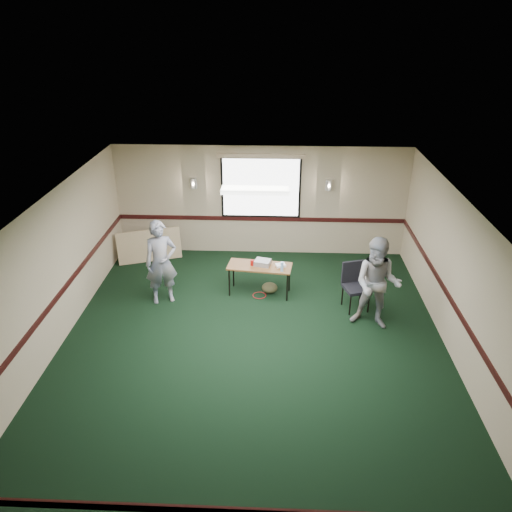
{
  "coord_description": "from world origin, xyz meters",
  "views": [
    {
      "loc": [
        0.38,
        -7.38,
        5.47
      ],
      "look_at": [
        0.0,
        1.3,
        1.2
      ],
      "focal_mm": 35.0,
      "sensor_mm": 36.0,
      "label": 1
    }
  ],
  "objects_px": {
    "conference_chair": "(355,282)",
    "person_right": "(377,284)",
    "projector": "(263,263)",
    "folding_table": "(260,268)",
    "person_left": "(161,262)"
  },
  "relations": [
    {
      "from": "person_right",
      "to": "folding_table",
      "type": "bearing_deg",
      "value": 170.45
    },
    {
      "from": "projector",
      "to": "person_left",
      "type": "distance_m",
      "value": 2.1
    },
    {
      "from": "folding_table",
      "to": "person_left",
      "type": "xyz_separation_m",
      "value": [
        -1.99,
        -0.37,
        0.27
      ]
    },
    {
      "from": "conference_chair",
      "to": "person_right",
      "type": "height_order",
      "value": "person_right"
    },
    {
      "from": "projector",
      "to": "person_right",
      "type": "bearing_deg",
      "value": -13.7
    },
    {
      "from": "projector",
      "to": "person_right",
      "type": "xyz_separation_m",
      "value": [
        2.17,
        -1.17,
        0.19
      ]
    },
    {
      "from": "person_left",
      "to": "person_right",
      "type": "bearing_deg",
      "value": -30.6
    },
    {
      "from": "conference_chair",
      "to": "person_right",
      "type": "distance_m",
      "value": 0.83
    },
    {
      "from": "person_left",
      "to": "person_right",
      "type": "relative_size",
      "value": 0.98
    },
    {
      "from": "folding_table",
      "to": "projector",
      "type": "bearing_deg",
      "value": 40.89
    },
    {
      "from": "conference_chair",
      "to": "person_right",
      "type": "relative_size",
      "value": 0.53
    },
    {
      "from": "folding_table",
      "to": "person_left",
      "type": "distance_m",
      "value": 2.04
    },
    {
      "from": "folding_table",
      "to": "projector",
      "type": "distance_m",
      "value": 0.13
    },
    {
      "from": "folding_table",
      "to": "person_left",
      "type": "relative_size",
      "value": 0.78
    },
    {
      "from": "folding_table",
      "to": "conference_chair",
      "type": "relative_size",
      "value": 1.44
    }
  ]
}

